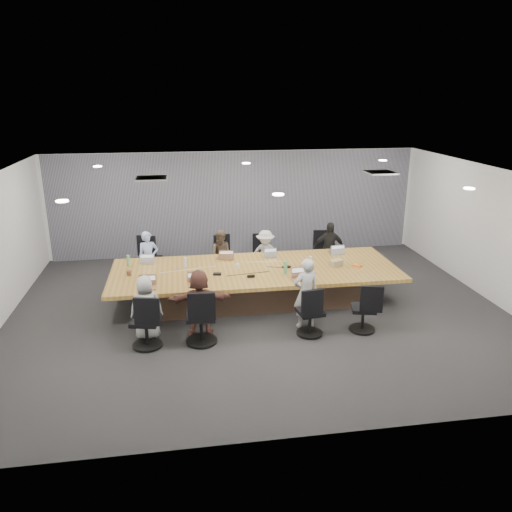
{
  "coord_description": "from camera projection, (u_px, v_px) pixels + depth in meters",
  "views": [
    {
      "loc": [
        -1.53,
        -9.27,
        4.27
      ],
      "look_at": [
        0.0,
        0.4,
        1.05
      ],
      "focal_mm": 35.0,
      "sensor_mm": 36.0,
      "label": 1
    }
  ],
  "objects": [
    {
      "name": "chair_2",
      "position": [
        263.0,
        259.0,
        12.28
      ],
      "size": [
        0.54,
        0.54,
        0.72
      ],
      "primitive_type": null,
      "rotation": [
        0.0,
        0.0,
        3.04
      ],
      "color": "black",
      "rests_on": "ground"
    },
    {
      "name": "canvas_bag",
      "position": [
        336.0,
        263.0,
        10.62
      ],
      "size": [
        0.3,
        0.25,
        0.14
      ],
      "primitive_type": "cube",
      "rotation": [
        0.0,
        0.0,
        0.38
      ],
      "color": "tan",
      "rests_on": "conference_table"
    },
    {
      "name": "chair_1",
      "position": [
        221.0,
        261.0,
        12.13
      ],
      "size": [
        0.59,
        0.59,
        0.75
      ],
      "primitive_type": null,
      "rotation": [
        0.0,
        0.0,
        3.33
      ],
      "color": "black",
      "rests_on": "ground"
    },
    {
      "name": "conference_table",
      "position": [
        255.0,
        283.0,
        10.61
      ],
      "size": [
        6.0,
        2.2,
        0.74
      ],
      "color": "brown",
      "rests_on": "ground"
    },
    {
      "name": "person_6",
      "position": [
        306.0,
        293.0,
        9.36
      ],
      "size": [
        0.54,
        0.4,
        1.37
      ],
      "primitive_type": "imported",
      "rotation": [
        0.0,
        0.0,
        3.28
      ],
      "color": "#B0B0B0",
      "rests_on": "ground"
    },
    {
      "name": "laptop_1",
      "position": [
        224.0,
        258.0,
        11.16
      ],
      "size": [
        0.37,
        0.29,
        0.02
      ],
      "primitive_type": "cube",
      "rotation": [
        0.0,
        0.0,
        2.94
      ],
      "color": "#8C6647",
      "rests_on": "conference_table"
    },
    {
      "name": "chair_7",
      "position": [
        363.0,
        312.0,
        9.28
      ],
      "size": [
        0.62,
        0.62,
        0.75
      ],
      "primitive_type": null,
      "rotation": [
        0.0,
        0.0,
        -0.25
      ],
      "color": "black",
      "rests_on": "ground"
    },
    {
      "name": "person_4",
      "position": [
        146.0,
        307.0,
        8.96
      ],
      "size": [
        0.6,
        0.41,
        1.19
      ],
      "primitive_type": "imported",
      "rotation": [
        0.0,
        0.0,
        3.2
      ],
      "color": "#ADAEAD",
      "rests_on": "ground"
    },
    {
      "name": "mic_left",
      "position": [
        217.0,
        274.0,
        10.14
      ],
      "size": [
        0.18,
        0.14,
        0.03
      ],
      "primitive_type": "cube",
      "rotation": [
        0.0,
        0.0,
        -0.19
      ],
      "color": "black",
      "rests_on": "conference_table"
    },
    {
      "name": "snack_packet",
      "position": [
        357.0,
        266.0,
        10.61
      ],
      "size": [
        0.21,
        0.21,
        0.04
      ],
      "primitive_type": "cube",
      "rotation": [
        0.0,
        0.0,
        -0.87
      ],
      "color": "orange",
      "rests_on": "conference_table"
    },
    {
      "name": "laptop_5",
      "position": [
        198.0,
        285.0,
        9.56
      ],
      "size": [
        0.38,
        0.29,
        0.02
      ],
      "primitive_type": "cube",
      "rotation": [
        0.0,
        0.0,
        -0.14
      ],
      "color": "#8C6647",
      "rests_on": "conference_table"
    },
    {
      "name": "wall_front",
      "position": [
        312.0,
        340.0,
        6.07
      ],
      "size": [
        10.0,
        0.0,
        2.8
      ],
      "primitive_type": "cube",
      "rotation": [
        -1.57,
        0.0,
        0.0
      ],
      "color": "silver",
      "rests_on": "ground"
    },
    {
      "name": "laptop_3",
      "position": [
        336.0,
        252.0,
        11.55
      ],
      "size": [
        0.34,
        0.25,
        0.02
      ],
      "primitive_type": "cube",
      "rotation": [
        0.0,
        0.0,
        3.22
      ],
      "color": "#B2B2B7",
      "rests_on": "conference_table"
    },
    {
      "name": "wall_back",
      "position": [
        235.0,
        203.0,
        13.58
      ],
      "size": [
        10.0,
        0.0,
        2.8
      ],
      "primitive_type": "cube",
      "rotation": [
        1.57,
        0.0,
        0.0
      ],
      "color": "silver",
      "rests_on": "ground"
    },
    {
      "name": "person_0",
      "position": [
        149.0,
        259.0,
        11.46
      ],
      "size": [
        0.51,
        0.38,
        1.27
      ],
      "primitive_type": "imported",
      "rotation": [
        0.0,
        0.0,
        6.47
      ],
      "color": "#9DB1E7",
      "rests_on": "ground"
    },
    {
      "name": "curtain",
      "position": [
        236.0,
        204.0,
        13.5
      ],
      "size": [
        9.8,
        0.04,
        2.8
      ],
      "primitive_type": "cube",
      "color": "gray",
      "rests_on": "ground"
    },
    {
      "name": "wall_right",
      "position": [
        492.0,
        235.0,
        10.57
      ],
      "size": [
        0.0,
        8.0,
        2.8
      ],
      "primitive_type": "cube",
      "rotation": [
        1.57,
        0.0,
        -1.57
      ],
      "color": "silver",
      "rests_on": "ground"
    },
    {
      "name": "laptop_2",
      "position": [
        270.0,
        255.0,
        11.32
      ],
      "size": [
        0.3,
        0.22,
        0.02
      ],
      "primitive_type": "cube",
      "rotation": [
        0.0,
        0.0,
        3.21
      ],
      "color": "#B2B2B7",
      "rests_on": "conference_table"
    },
    {
      "name": "floor",
      "position": [
        259.0,
        310.0,
        10.26
      ],
      "size": [
        10.0,
        8.0,
        0.0
      ],
      "primitive_type": "cube",
      "color": "#2D2D2F",
      "rests_on": "ground"
    },
    {
      "name": "stapler",
      "position": [
        251.0,
        276.0,
        9.98
      ],
      "size": [
        0.15,
        0.04,
        0.06
      ],
      "primitive_type": "cube",
      "rotation": [
        0.0,
        0.0,
        0.01
      ],
      "color": "black",
      "rests_on": "conference_table"
    },
    {
      "name": "person_3",
      "position": [
        329.0,
        249.0,
        12.09
      ],
      "size": [
        0.82,
        0.45,
        1.32
      ],
      "primitive_type": "imported",
      "rotation": [
        0.0,
        0.0,
        6.11
      ],
      "color": "black",
      "rests_on": "ground"
    },
    {
      "name": "person_5",
      "position": [
        200.0,
        302.0,
        9.09
      ],
      "size": [
        1.17,
        0.4,
        1.25
      ],
      "primitive_type": "imported",
      "rotation": [
        0.0,
        0.0,
        3.12
      ],
      "color": "brown",
      "rests_on": "ground"
    },
    {
      "name": "chair_6",
      "position": [
        310.0,
        316.0,
        9.13
      ],
      "size": [
        0.58,
        0.58,
        0.76
      ],
      "primitive_type": null,
      "rotation": [
        0.0,
        0.0,
        0.14
      ],
      "color": "black",
      "rests_on": "ground"
    },
    {
      "name": "ceiling",
      "position": [
        259.0,
        174.0,
        9.39
      ],
      "size": [
        10.0,
        8.0,
        0.0
      ],
      "primitive_type": "cube",
      "color": "white",
      "rests_on": "wall_back"
    },
    {
      "name": "chair_0",
      "position": [
        150.0,
        262.0,
        11.86
      ],
      "size": [
        0.71,
        0.71,
        0.84
      ],
      "primitive_type": null,
      "rotation": [
        0.0,
        0.0,
        2.84
      ],
      "color": "black",
      "rests_on": "ground"
    },
    {
      "name": "chair_5",
      "position": [
        201.0,
        320.0,
        8.82
      ],
      "size": [
        0.62,
        0.62,
        0.88
      ],
      "primitive_type": null,
      "rotation": [
        0.0,
        0.0,
        -0.06
      ],
      "color": "black",
      "rests_on": "ground"
    },
    {
      "name": "chair_3",
      "position": [
        324.0,
        255.0,
        12.51
      ],
      "size": [
        0.57,
        0.57,
        0.76
      ],
      "primitive_type": null,
      "rotation": [
        0.0,
        0.0,
        3.02
      ],
      "color": "black",
      "rests_on": "ground"
    },
    {
      "name": "chair_4",
      "position": [
        146.0,
        325.0,
        8.68
      ],
      "size": [
        0.66,
        0.66,
        0.82
      ],
      "primitive_type": null,
      "rotation": [
        0.0,
        0.0,
        -0.23
      ],
      "color": "black",
      "rests_on": "ground"
    },
    {
      "name": "cup_white_far",
      "position": [
        238.0,
        266.0,
        10.53
      ],
      "size": [
        0.08,
        0.08,
        0.09
      ],
      "primitive_type": "cylinder",
      "rotation": [
        0.0,
        0.0,
        0.08
      ],
      "color": "white",
      "rests_on": "conference_table"
    },
    {
      "name": "laptop_6",
      "position": [
        299.0,
        280.0,
        9.86
      ],
      "size": [
        0.3,
        0.22,
        0.02
      ],
      "primitive_type": "cube",
      "rotation": [
        0.0,
        0.0,
        0.08
      ],
      "color": "#8C6647",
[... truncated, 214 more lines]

